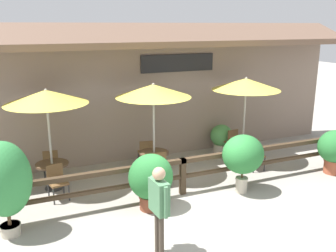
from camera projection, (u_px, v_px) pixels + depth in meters
ground_plane at (202, 212)px, 8.60m from camera, size 60.00×60.00×0.00m
building_facade at (142, 91)px, 11.69m from camera, size 14.28×1.49×4.23m
patio_railing at (183, 168)px, 9.35m from camera, size 10.40×0.14×0.95m
patio_umbrella_near at (46, 97)px, 9.21m from camera, size 2.06×2.06×2.66m
dining_table_near at (52, 169)px, 9.70m from camera, size 0.84×0.84×0.70m
chair_near_streetside at (57, 180)px, 9.13m from camera, size 0.50×0.50×0.87m
chair_near_wallside at (51, 162)px, 10.33m from camera, size 0.46×0.46×0.87m
patio_umbrella_middle at (153, 91)px, 10.07m from camera, size 2.06×2.06×2.66m
dining_table_middle at (154, 157)px, 10.56m from camera, size 0.84×0.84×0.70m
chair_middle_streetside at (161, 167)px, 9.96m from camera, size 0.44×0.44×0.87m
chair_middle_wallside at (146, 152)px, 11.17m from camera, size 0.49×0.49×0.87m
patio_umbrella_far at (246, 84)px, 11.19m from camera, size 2.06×2.06×2.66m
dining_table_far at (243, 144)px, 11.69m from camera, size 0.84×0.84×0.70m
chair_far_streetside at (255, 153)px, 11.06m from camera, size 0.43×0.43×0.87m
chair_far_wallside at (230, 140)px, 12.33m from camera, size 0.46×0.46×0.87m
potted_plant_tall_tropical at (335, 149)px, 10.70m from camera, size 1.04×0.94×1.28m
potted_plant_broad_leaf at (243, 155)px, 9.37m from camera, size 1.07×0.96×1.53m
potted_plant_small_flowering at (151, 179)px, 8.59m from camera, size 1.04×0.94×1.33m
potted_plant_corner_fern at (4, 181)px, 7.36m from camera, size 1.05×0.94×2.01m
potted_plant_entrance_palm at (221, 137)px, 12.61m from camera, size 0.75×0.68×0.93m
pedestrian at (159, 200)px, 6.73m from camera, size 0.25×0.61×1.75m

